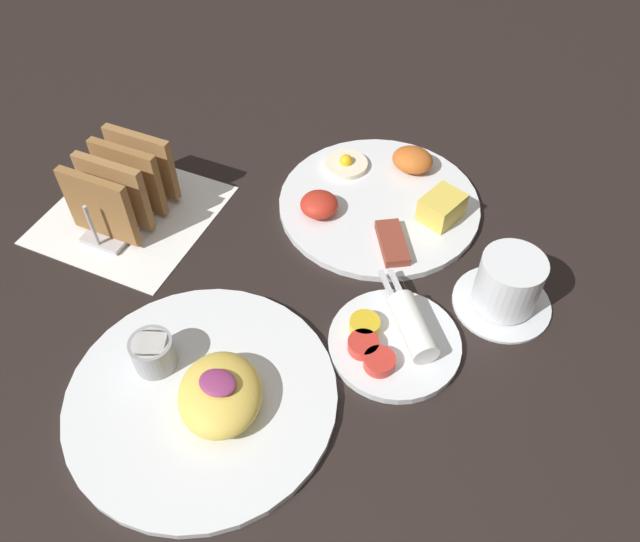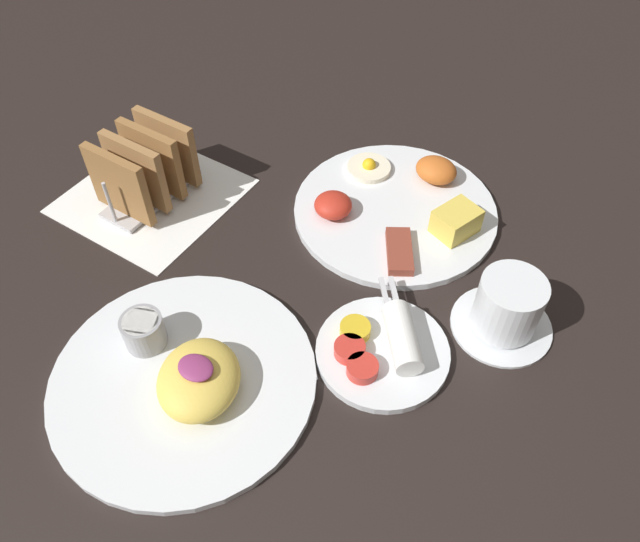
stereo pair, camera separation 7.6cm
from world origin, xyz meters
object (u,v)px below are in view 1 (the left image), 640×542
(plate_breakfast, at_px, (382,199))
(coffee_cup, at_px, (507,286))
(plate_foreground, at_px, (203,393))
(toast_rack, at_px, (123,187))
(plate_condiments, at_px, (395,340))

(plate_breakfast, relative_size, coffee_cup, 2.35)
(plate_foreground, xyz_separation_m, coffee_cup, (0.27, 0.26, 0.02))
(toast_rack, bearing_deg, plate_foreground, -40.61)
(plate_condiments, distance_m, coffee_cup, 0.15)
(plate_condiments, xyz_separation_m, coffee_cup, (0.10, 0.11, 0.02))
(plate_breakfast, xyz_separation_m, plate_condiments, (0.10, -0.22, 0.00))
(plate_breakfast, height_order, plate_condiments, plate_breakfast)
(toast_rack, distance_m, coffee_cup, 0.51)
(plate_condiments, distance_m, toast_rack, 0.41)
(plate_foreground, bearing_deg, plate_breakfast, 79.40)
(plate_breakfast, distance_m, plate_condiments, 0.24)
(toast_rack, height_order, coffee_cup, toast_rack)
(toast_rack, bearing_deg, plate_breakfast, 27.29)
(plate_condiments, height_order, toast_rack, toast_rack)
(plate_foreground, xyz_separation_m, toast_rack, (-0.24, 0.21, 0.04))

